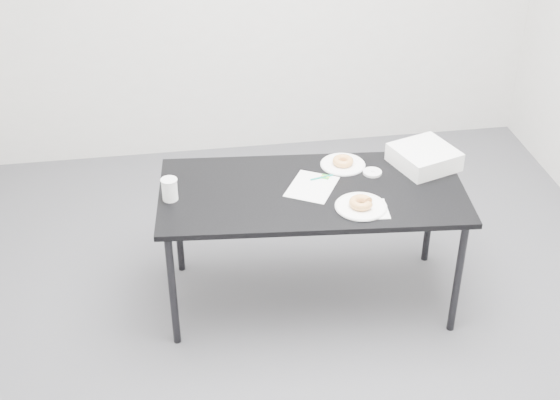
{
  "coord_description": "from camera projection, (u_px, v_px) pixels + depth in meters",
  "views": [
    {
      "loc": [
        -0.62,
        -3.13,
        2.84
      ],
      "look_at": [
        -0.13,
        0.02,
        0.79
      ],
      "focal_mm": 50.0,
      "sensor_mm": 36.0,
      "label": 1
    }
  ],
  "objects": [
    {
      "name": "table",
      "position": [
        312.0,
        198.0,
        4.03
      ],
      "size": [
        1.63,
        0.87,
        0.72
      ],
      "rotation": [
        0.0,
        0.0,
        -0.09
      ],
      "color": "black",
      "rests_on": "floor"
    },
    {
      "name": "cup_lid",
      "position": [
        372.0,
        172.0,
        4.13
      ],
      "size": [
        0.1,
        0.1,
        0.01
      ],
      "primitive_type": "cylinder",
      "color": "white",
      "rests_on": "table"
    },
    {
      "name": "pen",
      "position": [
        322.0,
        177.0,
        4.09
      ],
      "size": [
        0.13,
        0.04,
        0.01
      ],
      "primitive_type": "cylinder",
      "rotation": [
        0.0,
        1.57,
        0.24
      ],
      "color": "#0B8374",
      "rests_on": "scorecard"
    },
    {
      "name": "logo_patch",
      "position": [
        325.0,
        177.0,
        4.1
      ],
      "size": [
        0.06,
        0.06,
        0.0
      ],
      "primitive_type": "cube",
      "rotation": [
        0.0,
        0.0,
        -0.51
      ],
      "color": "green",
      "rests_on": "scorecard"
    },
    {
      "name": "coffee_cup",
      "position": [
        170.0,
        189.0,
        3.89
      ],
      "size": [
        0.08,
        0.08,
        0.12
      ],
      "primitive_type": "cylinder",
      "color": "white",
      "rests_on": "table"
    },
    {
      "name": "plate_far",
      "position": [
        343.0,
        165.0,
        4.21
      ],
      "size": [
        0.24,
        0.24,
        0.01
      ],
      "primitive_type": "cylinder",
      "color": "white",
      "rests_on": "table"
    },
    {
      "name": "donut_near",
      "position": [
        361.0,
        203.0,
        3.84
      ],
      "size": [
        0.14,
        0.14,
        0.04
      ],
      "primitive_type": "torus",
      "rotation": [
        0.0,
        0.0,
        -0.21
      ],
      "color": "#E19147",
      "rests_on": "plate_near"
    },
    {
      "name": "scorecard",
      "position": [
        312.0,
        187.0,
        4.02
      ],
      "size": [
        0.33,
        0.35,
        0.0
      ],
      "primitive_type": "cube",
      "rotation": [
        0.0,
        0.0,
        -0.51
      ],
      "color": "white",
      "rests_on": "table"
    },
    {
      "name": "bakery_box",
      "position": [
        424.0,
        157.0,
        4.18
      ],
      "size": [
        0.38,
        0.38,
        0.1
      ],
      "primitive_type": "cube",
      "rotation": [
        0.0,
        0.0,
        0.33
      ],
      "color": "white",
      "rests_on": "table"
    },
    {
      "name": "donut_far",
      "position": [
        343.0,
        161.0,
        4.2
      ],
      "size": [
        0.13,
        0.13,
        0.04
      ],
      "primitive_type": "torus",
      "rotation": [
        0.0,
        0.0,
        0.18
      ],
      "color": "#E19147",
      "rests_on": "plate_far"
    },
    {
      "name": "plate_near",
      "position": [
        361.0,
        207.0,
        3.86
      ],
      "size": [
        0.26,
        0.26,
        0.01
      ],
      "primitive_type": "cylinder",
      "color": "white",
      "rests_on": "napkin"
    },
    {
      "name": "floor",
      "position": [
        304.0,
        322.0,
        4.22
      ],
      "size": [
        4.0,
        4.0,
        0.0
      ],
      "primitive_type": "plane",
      "color": "#45464A",
      "rests_on": "ground"
    },
    {
      "name": "napkin",
      "position": [
        369.0,
        209.0,
        3.84
      ],
      "size": [
        0.19,
        0.19,
        0.0
      ],
      "primitive_type": "cube",
      "rotation": [
        0.0,
        0.0,
        -0.07
      ],
      "color": "white",
      "rests_on": "table"
    }
  ]
}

